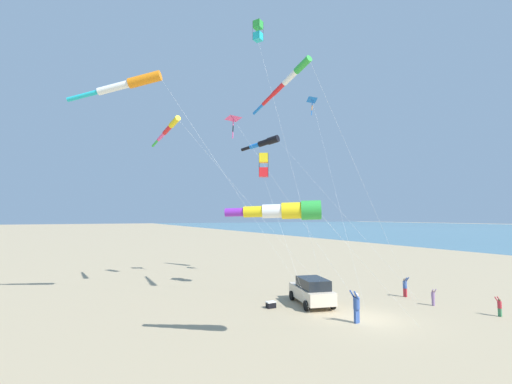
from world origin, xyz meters
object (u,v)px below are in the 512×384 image
(person_child_green_jacket, at_px, (405,286))
(person_child_grey_jacket, at_px, (499,306))
(kite_windsock_magenta_far_left, at_px, (168,129))
(kite_windsock_long_streamer_right, at_px, (128,84))
(person_bystander_far, at_px, (433,296))
(kite_box_green_low_center, at_px, (258,31))
(kite_delta_orange_high_right, at_px, (313,101))
(kite_delta_rainbow_low_near, at_px, (234,119))
(parked_car, at_px, (312,291))
(kite_windsock_white_trailing, at_px, (287,81))
(kite_windsock_striped_overhead, at_px, (286,211))
(cooler_box, at_px, (271,305))
(kite_box_black_fish_shape, at_px, (264,165))
(person_adult_flyer, at_px, (356,305))
(kite_windsock_purple_drifting, at_px, (265,143))

(person_child_green_jacket, bearing_deg, person_child_grey_jacket, 97.20)
(kite_windsock_magenta_far_left, height_order, kite_windsock_long_streamer_right, kite_windsock_long_streamer_right)
(person_bystander_far, distance_m, kite_box_green_low_center, 24.26)
(person_bystander_far, bearing_deg, kite_delta_orange_high_right, -76.69)
(person_bystander_far, xyz_separation_m, kite_box_green_low_center, (9.12, -8.51, 20.80))
(person_child_green_jacket, height_order, kite_windsock_magenta_far_left, kite_windsock_magenta_far_left)
(kite_delta_rainbow_low_near, xyz_separation_m, kite_windsock_magenta_far_left, (6.61, 1.46, -2.11))
(kite_delta_rainbow_low_near, xyz_separation_m, kite_delta_orange_high_right, (-6.35, 4.20, 1.52))
(parked_car, height_order, kite_windsock_white_trailing, kite_windsock_white_trailing)
(kite_windsock_striped_overhead, relative_size, kite_windsock_long_streamer_right, 0.67)
(cooler_box, distance_m, kite_box_green_low_center, 21.59)
(cooler_box, relative_size, person_bystander_far, 0.54)
(kite_windsock_long_streamer_right, bearing_deg, parked_car, 157.50)
(person_child_grey_jacket, relative_size, kite_delta_orange_high_right, 0.07)
(cooler_box, height_order, kite_box_black_fish_shape, kite_box_black_fish_shape)
(cooler_box, distance_m, kite_delta_orange_high_right, 19.36)
(kite_windsock_white_trailing, bearing_deg, kite_box_green_low_center, -87.54)
(kite_delta_rainbow_low_near, bearing_deg, person_child_green_jacket, 128.24)
(person_adult_flyer, bearing_deg, kite_delta_rainbow_low_near, -85.11)
(cooler_box, xyz_separation_m, person_child_green_jacket, (-10.65, 2.05, 0.61))
(cooler_box, height_order, kite_box_green_low_center, kite_box_green_low_center)
(parked_car, distance_m, person_child_green_jacket, 7.85)
(kite_windsock_magenta_far_left, distance_m, kite_box_green_low_center, 11.02)
(parked_car, xyz_separation_m, kite_windsock_long_streamer_right, (11.83, -4.90, 14.32))
(cooler_box, bearing_deg, kite_delta_orange_high_right, -145.21)
(person_child_grey_jacket, bearing_deg, kite_box_black_fish_shape, -52.24)
(parked_car, distance_m, kite_delta_orange_high_right, 17.89)
(kite_box_green_low_center, bearing_deg, kite_windsock_long_streamer_right, -2.70)
(kite_delta_rainbow_low_near, xyz_separation_m, kite_windsock_long_streamer_right, (10.34, 5.33, -0.28))
(kite_windsock_striped_overhead, bearing_deg, kite_box_green_low_center, -111.61)
(parked_car, relative_size, kite_windsock_magenta_far_left, 0.33)
(person_adult_flyer, bearing_deg, kite_windsock_white_trailing, -73.32)
(person_child_grey_jacket, height_order, kite_windsock_purple_drifting, kite_windsock_purple_drifting)
(person_child_green_jacket, height_order, person_child_grey_jacket, person_child_green_jacket)
(person_adult_flyer, height_order, kite_windsock_white_trailing, kite_windsock_white_trailing)
(person_adult_flyer, xyz_separation_m, kite_delta_rainbow_low_near, (1.26, -14.74, 14.54))
(kite_windsock_purple_drifting, bearing_deg, kite_delta_rainbow_low_near, 22.77)
(person_child_grey_jacket, xyz_separation_m, kite_windsock_striped_overhead, (14.57, -1.42, 5.74))
(kite_windsock_striped_overhead, distance_m, kite_box_black_fish_shape, 12.71)
(person_bystander_far, xyz_separation_m, kite_windsock_magenta_far_left, (15.35, -12.85, 12.82))
(parked_car, xyz_separation_m, kite_box_black_fish_shape, (1.14, -4.82, 9.38))
(person_child_green_jacket, height_order, kite_delta_rainbow_low_near, kite_delta_rainbow_low_near)
(person_child_green_jacket, distance_m, kite_windsock_magenta_far_left, 22.67)
(kite_windsock_purple_drifting, height_order, kite_windsock_long_streamer_right, kite_windsock_long_streamer_right)
(kite_windsock_purple_drifting, bearing_deg, kite_box_black_fish_shape, 60.23)
(kite_windsock_purple_drifting, distance_m, kite_box_green_low_center, 11.73)
(cooler_box, distance_m, kite_windsock_long_streamer_right, 18.01)
(kite_windsock_magenta_far_left, bearing_deg, kite_delta_rainbow_low_near, -167.58)
(person_child_green_jacket, relative_size, kite_delta_rainbow_low_near, 0.09)
(kite_delta_orange_high_right, bearing_deg, cooler_box, 34.79)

